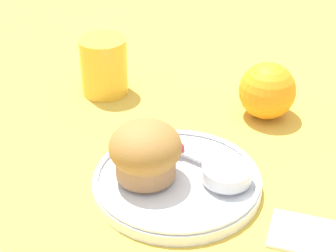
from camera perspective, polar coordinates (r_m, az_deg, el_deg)
ground_plane at (r=0.70m, az=0.51°, el=-5.03°), size 3.00×3.00×0.00m
plate at (r=0.67m, az=0.92°, el=-5.59°), size 0.20×0.20×0.02m
muffin at (r=0.65m, az=-2.31°, el=-2.59°), size 0.08×0.08×0.07m
cream_ramekin at (r=0.66m, az=6.01°, el=-4.71°), size 0.06×0.06×0.02m
berry_pair at (r=0.70m, az=0.58°, el=-2.12°), size 0.03×0.01×0.01m
butter_knife at (r=0.70m, az=1.88°, el=-2.69°), size 0.16×0.07×0.00m
orange_fruit at (r=0.81m, az=10.04°, el=3.55°), size 0.08×0.08×0.08m
juice_glass at (r=0.86m, az=-6.53°, el=6.07°), size 0.07×0.07×0.09m
folded_napkin at (r=0.63m, az=15.34°, el=-10.78°), size 0.11×0.06×0.01m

